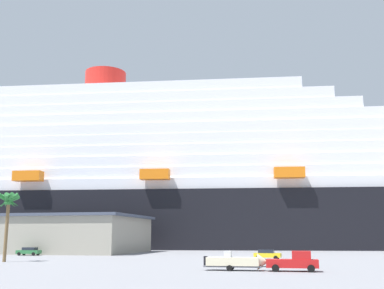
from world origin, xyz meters
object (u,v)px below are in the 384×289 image
Objects in this scene: pickup_truck at (294,262)px; parked_car_yellow_taxi at (267,254)px; cruise_ship at (218,186)px; small_boat_on_trailer at (239,262)px; parked_car_green_wagon at (29,251)px; palm_tree at (8,205)px.

pickup_truck reaches higher than parked_car_yellow_taxi.
cruise_ship reaches higher than small_boat_on_trailer.
cruise_ship is at bearing 60.96° from parked_car_green_wagon.
palm_tree is (-35.93, 11.45, 7.41)m from small_boat_on_trailer.
cruise_ship is 93.23m from pickup_truck.
parked_car_green_wagon is at bearing 142.95° from small_boat_on_trailer.
palm_tree is at bearing -106.50° from cruise_ship.
pickup_truck is at bearing -78.04° from cruise_ship.
cruise_ship is 54.34× the size of pickup_truck.
small_boat_on_trailer reaches higher than parked_car_yellow_taxi.
pickup_truck is 1.23× the size of parked_car_yellow_taxi.
small_boat_on_trailer is at bearing 178.09° from pickup_truck.
parked_car_yellow_taxi is 1.00× the size of parked_car_green_wagon.
parked_car_yellow_taxi is (38.62, 14.21, -7.54)m from palm_tree.
palm_tree reaches higher than pickup_truck.
palm_tree is 41.84m from parked_car_yellow_taxi.
palm_tree is at bearing -159.80° from parked_car_yellow_taxi.
parked_car_yellow_taxi is (2.70, 25.66, -0.13)m from small_boat_on_trailer.
palm_tree is at bearing -69.63° from parked_car_green_wagon.
small_boat_on_trailer is 55.14m from parked_car_green_wagon.
pickup_truck is at bearing -33.70° from parked_car_green_wagon.
small_boat_on_trailer is 1.79× the size of parked_car_green_wagon.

